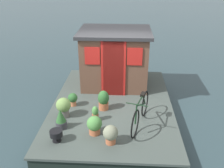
# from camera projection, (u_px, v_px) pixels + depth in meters

# --- Properties ---
(ground_plane) EXTENTS (60.00, 60.00, 0.00)m
(ground_plane) POSITION_uv_depth(u_px,v_px,m) (112.00, 115.00, 7.49)
(ground_plane) COLOR #2D4247
(houseboat_deck) EXTENTS (4.87, 3.40, 0.40)m
(houseboat_deck) POSITION_uv_depth(u_px,v_px,m) (112.00, 109.00, 7.40)
(houseboat_deck) COLOR #424C47
(houseboat_deck) RESTS_ON ground_plane
(houseboat_cabin) EXTENTS (1.83, 2.24, 1.81)m
(houseboat_cabin) POSITION_uv_depth(u_px,v_px,m) (115.00, 58.00, 8.12)
(houseboat_cabin) COLOR brown
(houseboat_cabin) RESTS_ON houseboat_deck
(bicycle) EXTENTS (1.61, 0.61, 0.81)m
(bicycle) POSITION_uv_depth(u_px,v_px,m) (140.00, 112.00, 6.16)
(bicycle) COLOR black
(bicycle) RESTS_ON houseboat_deck
(potted_plant_thyme) EXTENTS (0.34, 0.34, 0.45)m
(potted_plant_thyme) POSITION_uv_depth(u_px,v_px,m) (111.00, 134.00, 5.57)
(potted_plant_thyme) COLOR #B2603D
(potted_plant_thyme) RESTS_ON houseboat_deck
(potted_plant_lavender) EXTENTS (0.36, 0.36, 0.46)m
(potted_plant_lavender) POSITION_uv_depth(u_px,v_px,m) (94.00, 125.00, 5.88)
(potted_plant_lavender) COLOR #B2603D
(potted_plant_lavender) RESTS_ON houseboat_deck
(potted_plant_mint) EXTENTS (0.28, 0.28, 0.52)m
(potted_plant_mint) POSITION_uv_depth(u_px,v_px,m) (61.00, 119.00, 6.10)
(potted_plant_mint) COLOR #38383D
(potted_plant_mint) RESTS_ON houseboat_deck
(potted_plant_fern) EXTENTS (0.30, 0.30, 0.56)m
(potted_plant_fern) POSITION_uv_depth(u_px,v_px,m) (104.00, 100.00, 6.89)
(potted_plant_fern) COLOR #B2603D
(potted_plant_fern) RESTS_ON houseboat_deck
(potted_plant_geranium) EXTENTS (0.27, 0.27, 0.38)m
(potted_plant_geranium) POSITION_uv_depth(u_px,v_px,m) (73.00, 99.00, 7.10)
(potted_plant_geranium) COLOR #C6754C
(potted_plant_geranium) RESTS_ON houseboat_deck
(potted_plant_succulent) EXTENTS (0.38, 0.38, 0.54)m
(potted_plant_succulent) POSITION_uv_depth(u_px,v_px,m) (64.00, 107.00, 6.54)
(potted_plant_succulent) COLOR slate
(potted_plant_succulent) RESTS_ON houseboat_deck
(potted_plant_rosemary) EXTENTS (0.17, 0.17, 0.40)m
(potted_plant_rosemary) POSITION_uv_depth(u_px,v_px,m) (95.00, 114.00, 6.42)
(potted_plant_rosemary) COLOR #935138
(potted_plant_rosemary) RESTS_ON houseboat_deck
(charcoal_grill) EXTENTS (0.29, 0.29, 0.28)m
(charcoal_grill) POSITION_uv_depth(u_px,v_px,m) (56.00, 134.00, 5.65)
(charcoal_grill) COLOR black
(charcoal_grill) RESTS_ON houseboat_deck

